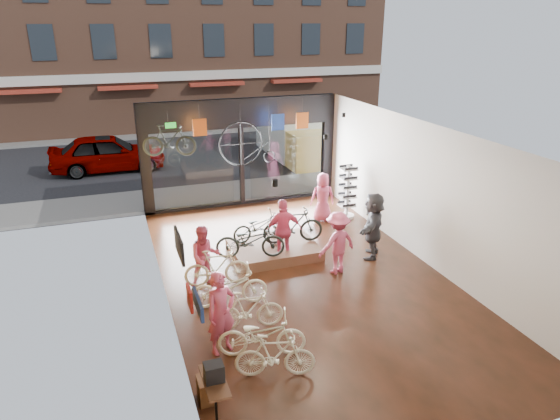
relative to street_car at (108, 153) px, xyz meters
name	(u,v)px	position (x,y,z in m)	size (l,w,h in m)	color
ground_plane	(304,278)	(4.48, -12.00, -0.85)	(7.00, 12.00, 0.04)	black
ceiling	(306,132)	(4.48, -12.00, 2.99)	(7.00, 12.00, 0.04)	black
wall_left	(160,228)	(0.96, -12.00, 1.07)	(0.04, 12.00, 3.80)	olive
wall_right	(426,194)	(8.00, -12.00, 1.07)	(0.04, 12.00, 3.80)	beige
wall_back	(466,352)	(4.48, -18.02, 1.07)	(7.00, 0.04, 3.80)	beige
storefront	(241,153)	(4.48, -6.00, 1.07)	(7.00, 0.26, 3.80)	black
exit_sign	(171,125)	(2.08, -6.12, 2.22)	(0.35, 0.06, 0.18)	#198C26
street_road	(197,148)	(4.48, 3.00, -0.84)	(30.00, 18.00, 0.02)	black
sidewalk_near	(234,192)	(4.48, -4.80, -0.77)	(30.00, 2.40, 0.12)	slate
sidewalk_far	(185,132)	(4.48, 7.00, -0.77)	(30.00, 2.00, 0.12)	slate
opposite_building	(170,7)	(4.48, 9.50, 6.17)	(26.00, 5.00, 14.00)	brown
street_car	(108,153)	(0.00, 0.00, 0.00)	(1.95, 4.85, 1.65)	gray
box_truck	(297,135)	(8.51, -1.00, 0.40)	(2.07, 6.22, 2.45)	silver
floor_bike_1	(275,355)	(2.53, -15.39, -0.37)	(0.43, 1.51, 0.91)	#EAE6C7
floor_bike_2	(262,335)	(2.49, -14.71, -0.37)	(0.61, 1.74, 0.92)	#EAE6C7
floor_bike_3	(248,310)	(2.49, -13.73, -0.37)	(0.43, 1.52, 0.92)	#EAE6C7
floor_bike_4	(229,287)	(2.33, -12.67, -0.35)	(0.63, 1.80, 0.94)	#EAE6C7
floor_bike_5	(217,267)	(2.28, -11.65, -0.33)	(0.46, 1.64, 0.99)	#EAE6C7
display_platform	(274,250)	(4.18, -10.44, -0.68)	(2.40, 1.80, 0.30)	brown
display_bike_left	(250,241)	(3.34, -10.98, -0.04)	(0.64, 1.84, 0.96)	black
display_bike_mid	(293,225)	(4.75, -10.46, 0.00)	(0.49, 1.74, 1.05)	black
display_bike_right	(259,226)	(3.89, -9.97, -0.10)	(0.56, 1.61, 0.84)	black
customer_0	(221,313)	(1.78, -14.31, 0.05)	(0.64, 0.42, 1.76)	#CC4C72
customer_1	(205,257)	(2.01, -11.57, -0.02)	(0.78, 0.61, 1.61)	#CC4C72
customer_2	(284,230)	(4.34, -10.83, 0.06)	(1.04, 0.43, 1.77)	#CC4C72
customer_3	(337,243)	(5.40, -12.01, 0.02)	(1.10, 0.63, 1.70)	#CC4C72
customer_4	(323,197)	(6.54, -8.51, -0.01)	(0.80, 0.52, 1.64)	#CC4C72
customer_5	(373,225)	(6.75, -11.46, 0.12)	(1.75, 0.56, 1.89)	#3F3F44
sunglasses_rack	(347,192)	(7.43, -8.53, 0.09)	(0.54, 0.44, 1.82)	white
wall_merch	(196,335)	(1.10, -15.50, 0.47)	(0.40, 2.40, 2.60)	navy
penny_farthing	(250,145)	(4.41, -7.38, 1.67)	(1.82, 0.06, 1.46)	black
hung_bike	(169,140)	(1.80, -7.80, 2.10)	(0.45, 1.58, 0.95)	black
jersey_left	(200,127)	(2.91, -6.80, 2.22)	(0.45, 0.03, 0.55)	#CC5919
jersey_mid	(278,122)	(5.57, -6.80, 2.22)	(0.45, 0.03, 0.55)	#1E3F99
jersey_right	(302,121)	(6.46, -6.80, 2.22)	(0.45, 0.03, 0.55)	#CC5919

